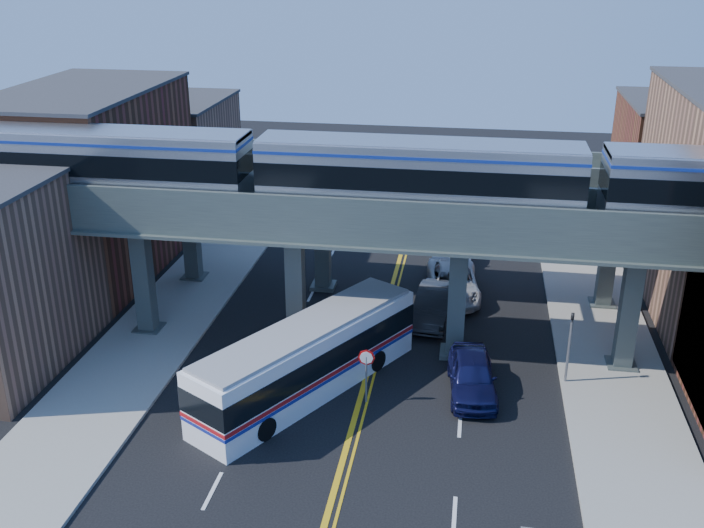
{
  "coord_description": "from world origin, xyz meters",
  "views": [
    {
      "loc": [
        4.47,
        -26.73,
        18.99
      ],
      "look_at": [
        -0.86,
        6.23,
        5.28
      ],
      "focal_mm": 40.0,
      "sensor_mm": 36.0,
      "label": 1
    }
  ],
  "objects_px": {
    "transit_train": "(419,174)",
    "car_lane_b": "(434,305)",
    "stop_sign": "(366,367)",
    "car_lane_d": "(450,250)",
    "car_lane_a": "(472,375)",
    "transit_bus": "(308,359)",
    "car_lane_c": "(453,282)",
    "traffic_signal": "(570,340)"
  },
  "relations": [
    {
      "from": "stop_sign",
      "to": "traffic_signal",
      "type": "relative_size",
      "value": 0.64
    },
    {
      "from": "car_lane_a",
      "to": "car_lane_d",
      "type": "relative_size",
      "value": 0.86
    },
    {
      "from": "stop_sign",
      "to": "car_lane_d",
      "type": "xyz_separation_m",
      "value": [
        2.92,
        17.14,
        -0.89
      ]
    },
    {
      "from": "car_lane_a",
      "to": "car_lane_d",
      "type": "bearing_deg",
      "value": 90.86
    },
    {
      "from": "car_lane_a",
      "to": "stop_sign",
      "type": "bearing_deg",
      "value": -166.43
    },
    {
      "from": "transit_train",
      "to": "car_lane_a",
      "type": "bearing_deg",
      "value": -49.04
    },
    {
      "from": "car_lane_a",
      "to": "traffic_signal",
      "type": "bearing_deg",
      "value": 12.99
    },
    {
      "from": "transit_bus",
      "to": "car_lane_c",
      "type": "bearing_deg",
      "value": 2.95
    },
    {
      "from": "car_lane_c",
      "to": "car_lane_d",
      "type": "distance_m",
      "value": 5.1
    },
    {
      "from": "transit_train",
      "to": "car_lane_c",
      "type": "height_order",
      "value": "transit_train"
    },
    {
      "from": "car_lane_a",
      "to": "car_lane_c",
      "type": "relative_size",
      "value": 0.84
    },
    {
      "from": "car_lane_c",
      "to": "car_lane_b",
      "type": "bearing_deg",
      "value": -111.24
    },
    {
      "from": "car_lane_c",
      "to": "transit_bus",
      "type": "bearing_deg",
      "value": -124.04
    },
    {
      "from": "transit_train",
      "to": "car_lane_b",
      "type": "bearing_deg",
      "value": 78.02
    },
    {
      "from": "stop_sign",
      "to": "transit_train",
      "type": "bearing_deg",
      "value": 71.8
    },
    {
      "from": "stop_sign",
      "to": "car_lane_b",
      "type": "relative_size",
      "value": 0.49
    },
    {
      "from": "stop_sign",
      "to": "transit_bus",
      "type": "xyz_separation_m",
      "value": [
        -2.74,
        0.54,
        -0.12
      ]
    },
    {
      "from": "stop_sign",
      "to": "traffic_signal",
      "type": "distance_m",
      "value": 9.41
    },
    {
      "from": "car_lane_a",
      "to": "transit_bus",
      "type": "bearing_deg",
      "value": -177.27
    },
    {
      "from": "transit_train",
      "to": "stop_sign",
      "type": "xyz_separation_m",
      "value": [
        -1.64,
        -5.0,
        -7.46
      ]
    },
    {
      "from": "car_lane_c",
      "to": "car_lane_d",
      "type": "height_order",
      "value": "car_lane_d"
    },
    {
      "from": "traffic_signal",
      "to": "transit_bus",
      "type": "bearing_deg",
      "value": -168.06
    },
    {
      "from": "transit_train",
      "to": "transit_bus",
      "type": "bearing_deg",
      "value": -134.52
    },
    {
      "from": "transit_train",
      "to": "car_lane_d",
      "type": "relative_size",
      "value": 7.66
    },
    {
      "from": "transit_train",
      "to": "car_lane_c",
      "type": "bearing_deg",
      "value": 76.63
    },
    {
      "from": "traffic_signal",
      "to": "transit_bus",
      "type": "distance_m",
      "value": 11.92
    },
    {
      "from": "stop_sign",
      "to": "car_lane_b",
      "type": "bearing_deg",
      "value": 74.43
    },
    {
      "from": "transit_train",
      "to": "traffic_signal",
      "type": "xyz_separation_m",
      "value": [
        7.26,
        -2.0,
        -6.91
      ]
    },
    {
      "from": "transit_train",
      "to": "traffic_signal",
      "type": "height_order",
      "value": "transit_train"
    },
    {
      "from": "transit_train",
      "to": "transit_bus",
      "type": "relative_size",
      "value": 3.82
    },
    {
      "from": "stop_sign",
      "to": "car_lane_d",
      "type": "bearing_deg",
      "value": 80.32
    },
    {
      "from": "transit_train",
      "to": "car_lane_d",
      "type": "height_order",
      "value": "transit_train"
    },
    {
      "from": "traffic_signal",
      "to": "car_lane_a",
      "type": "height_order",
      "value": "traffic_signal"
    },
    {
      "from": "transit_bus",
      "to": "car_lane_d",
      "type": "xyz_separation_m",
      "value": [
        5.67,
        16.61,
        -0.77
      ]
    },
    {
      "from": "transit_bus",
      "to": "car_lane_b",
      "type": "bearing_deg",
      "value": -1.47
    },
    {
      "from": "transit_bus",
      "to": "car_lane_c",
      "type": "distance_m",
      "value": 13.05
    },
    {
      "from": "stop_sign",
      "to": "car_lane_b",
      "type": "xyz_separation_m",
      "value": [
        2.45,
        8.79,
        -0.88
      ]
    },
    {
      "from": "transit_train",
      "to": "car_lane_a",
      "type": "height_order",
      "value": "transit_train"
    },
    {
      "from": "transit_train",
      "to": "car_lane_b",
      "type": "height_order",
      "value": "transit_train"
    },
    {
      "from": "traffic_signal",
      "to": "car_lane_c",
      "type": "height_order",
      "value": "traffic_signal"
    },
    {
      "from": "traffic_signal",
      "to": "car_lane_b",
      "type": "distance_m",
      "value": 8.78
    },
    {
      "from": "car_lane_d",
      "to": "transit_train",
      "type": "bearing_deg",
      "value": -95.57
    }
  ]
}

